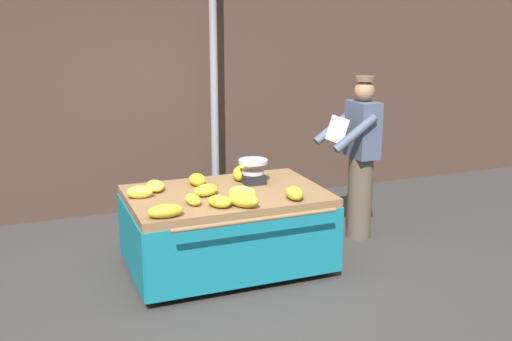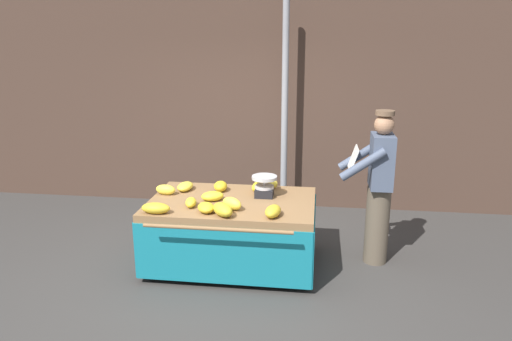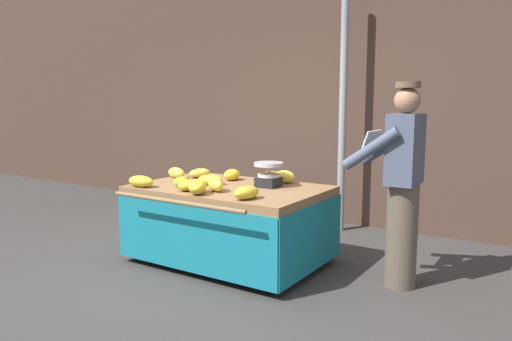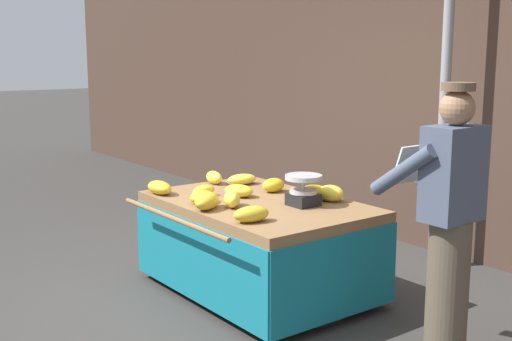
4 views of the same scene
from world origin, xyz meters
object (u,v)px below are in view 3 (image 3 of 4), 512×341
(banana_bunch_0, at_px, (216,184))
(banana_bunch_8, at_px, (232,175))
(banana_bunch_3, at_px, (200,173))
(banana_bunch_11, at_px, (176,173))
(banana_bunch_7, at_px, (198,187))
(vendor_person, at_px, (402,184))
(banana_bunch_9, at_px, (141,181))
(weighing_scale, at_px, (269,175))
(banana_cart, at_px, (230,206))
(banana_bunch_2, at_px, (210,180))
(banana_bunch_6, at_px, (246,193))
(banana_bunch_4, at_px, (187,185))
(banana_bunch_10, at_px, (270,177))
(banana_bunch_1, at_px, (181,181))
(banana_bunch_5, at_px, (284,177))
(street_pole, at_px, (343,107))

(banana_bunch_0, height_order, banana_bunch_8, banana_bunch_0)
(banana_bunch_3, distance_m, banana_bunch_11, 0.25)
(banana_bunch_7, distance_m, vendor_person, 1.74)
(banana_bunch_7, height_order, banana_bunch_9, banana_bunch_7)
(banana_bunch_0, relative_size, vendor_person, 0.14)
(banana_bunch_3, distance_m, banana_bunch_8, 0.41)
(weighing_scale, bearing_deg, banana_bunch_11, -175.93)
(banana_cart, relative_size, weighing_scale, 6.43)
(banana_bunch_2, relative_size, banana_bunch_11, 1.05)
(banana_bunch_3, distance_m, banana_bunch_6, 1.29)
(banana_bunch_0, height_order, banana_bunch_2, banana_bunch_0)
(banana_cart, xyz_separation_m, banana_bunch_9, (-0.68, -0.49, 0.25))
(banana_bunch_4, height_order, banana_bunch_10, banana_bunch_10)
(banana_bunch_1, relative_size, banana_bunch_11, 0.90)
(banana_cart, relative_size, banana_bunch_9, 6.18)
(weighing_scale, xyz_separation_m, banana_bunch_3, (-0.93, 0.10, -0.07))
(banana_bunch_5, distance_m, banana_bunch_8, 0.56)
(banana_bunch_4, bearing_deg, banana_bunch_3, 121.15)
(banana_bunch_0, height_order, banana_bunch_6, banana_bunch_0)
(weighing_scale, bearing_deg, street_pole, 86.14)
(banana_bunch_2, height_order, banana_bunch_4, banana_bunch_2)
(banana_bunch_2, distance_m, banana_bunch_11, 0.58)
(weighing_scale, bearing_deg, banana_bunch_3, 173.95)
(banana_bunch_3, bearing_deg, banana_bunch_8, 3.76)
(banana_bunch_5, distance_m, vendor_person, 1.23)
(banana_bunch_2, bearing_deg, street_pole, 69.61)
(banana_bunch_1, height_order, banana_bunch_9, banana_bunch_9)
(banana_bunch_4, height_order, vendor_person, vendor_person)
(vendor_person, bearing_deg, banana_bunch_2, -169.93)
(banana_bunch_0, height_order, banana_bunch_4, banana_bunch_0)
(street_pole, height_order, banana_bunch_5, street_pole)
(weighing_scale, bearing_deg, banana_bunch_10, 116.90)
(banana_bunch_1, height_order, banana_bunch_5, banana_bunch_5)
(banana_bunch_4, xyz_separation_m, banana_bunch_7, (0.19, -0.08, 0.01))
(banana_bunch_8, bearing_deg, banana_bunch_9, -121.86)
(street_pole, distance_m, banana_bunch_1, 2.21)
(banana_bunch_10, bearing_deg, banana_bunch_3, -175.50)
(banana_bunch_5, height_order, banana_bunch_8, banana_bunch_5)
(weighing_scale, xyz_separation_m, banana_bunch_5, (0.02, 0.27, -0.05))
(banana_bunch_0, bearing_deg, banana_bunch_5, 67.65)
(banana_bunch_2, bearing_deg, banana_bunch_5, 40.84)
(banana_bunch_4, distance_m, banana_bunch_6, 0.68)
(weighing_scale, xyz_separation_m, banana_bunch_7, (-0.34, -0.64, -0.06))
(banana_bunch_3, height_order, banana_bunch_6, banana_bunch_6)
(banana_bunch_5, relative_size, banana_bunch_11, 0.91)
(street_pole, height_order, banana_bunch_11, street_pole)
(banana_bunch_3, bearing_deg, banana_bunch_1, -68.38)
(banana_bunch_1, distance_m, banana_bunch_11, 0.52)
(banana_bunch_11, bearing_deg, street_pole, 52.76)
(banana_bunch_6, bearing_deg, vendor_person, 33.13)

